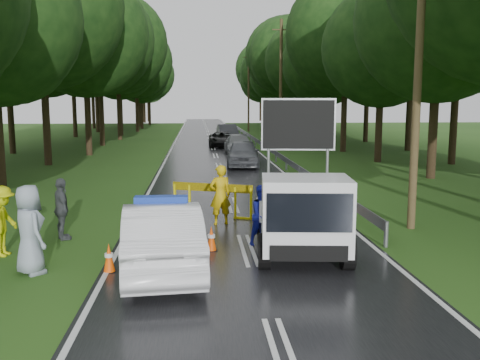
{
  "coord_description": "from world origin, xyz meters",
  "views": [
    {
      "loc": [
        -1.27,
        -13.44,
        3.86
      ],
      "look_at": [
        0.1,
        3.71,
        1.3
      ],
      "focal_mm": 40.0,
      "sensor_mm": 36.0,
      "label": 1
    }
  ],
  "objects": [
    {
      "name": "work_truck",
      "position": [
        1.34,
        -0.32,
        1.05
      ],
      "size": [
        2.63,
        5.06,
        3.88
      ],
      "rotation": [
        0.0,
        0.0,
        -0.11
      ],
      "color": "gray",
      "rests_on": "ground"
    },
    {
      "name": "ground",
      "position": [
        0.0,
        0.0,
        0.0
      ],
      "size": [
        160.0,
        160.0,
        0.0
      ],
      "primitive_type": "plane",
      "color": "#244B15",
      "rests_on": "ground"
    },
    {
      "name": "guardrail",
      "position": [
        3.7,
        29.67,
        0.55
      ],
      "size": [
        0.12,
        60.06,
        0.7
      ],
      "color": "gray",
      "rests_on": "ground"
    },
    {
      "name": "officer",
      "position": [
        -0.58,
        2.95,
        0.95
      ],
      "size": [
        0.78,
        0.6,
        1.89
      ],
      "primitive_type": "imported",
      "rotation": [
        0.0,
        0.0,
        3.38
      ],
      "color": "gold",
      "rests_on": "ground"
    },
    {
      "name": "cone_near_left",
      "position": [
        -3.29,
        -1.56,
        0.33
      ],
      "size": [
        0.32,
        0.32,
        0.68
      ],
      "color": "black",
      "rests_on": "ground"
    },
    {
      "name": "bystander_mid",
      "position": [
        -5.06,
        1.5,
        0.87
      ],
      "size": [
        0.83,
        1.1,
        1.74
      ],
      "primitive_type": "imported",
      "rotation": [
        0.0,
        0.0,
        2.03
      ],
      "color": "#44484C",
      "rests_on": "ground"
    },
    {
      "name": "queue_car_first",
      "position": [
        1.41,
        17.86,
        0.79
      ],
      "size": [
        2.24,
        4.78,
        1.58
      ],
      "primitive_type": "imported",
      "rotation": [
        0.0,
        0.0,
        -0.08
      ],
      "color": "#44474C",
      "rests_on": "ground"
    },
    {
      "name": "bystander_left",
      "position": [
        -6.14,
        0.0,
        0.89
      ],
      "size": [
        0.83,
        1.24,
        1.78
      ],
      "primitive_type": "imported",
      "rotation": [
        0.0,
        0.0,
        1.41
      ],
      "color": "#C9D30B",
      "rests_on": "ground"
    },
    {
      "name": "cone_left_mid",
      "position": [
        -2.66,
        3.0,
        0.37
      ],
      "size": [
        0.36,
        0.36,
        0.76
      ],
      "color": "black",
      "rests_on": "ground"
    },
    {
      "name": "civilian",
      "position": [
        0.47,
        0.5,
        0.82
      ],
      "size": [
        0.99,
        0.91,
        1.63
      ],
      "primitive_type": "imported",
      "rotation": [
        0.0,
        0.0,
        0.48
      ],
      "color": "#1C23B8",
      "rests_on": "ground"
    },
    {
      "name": "cone_right",
      "position": [
        2.4,
        4.5,
        0.35
      ],
      "size": [
        0.34,
        0.34,
        0.73
      ],
      "color": "black",
      "rests_on": "ground"
    },
    {
      "name": "utility_pole_mid",
      "position": [
        5.2,
        28.0,
        5.06
      ],
      "size": [
        1.4,
        0.24,
        10.0
      ],
      "color": "#4D3C24",
      "rests_on": "ground"
    },
    {
      "name": "road",
      "position": [
        0.0,
        30.0,
        0.01
      ],
      "size": [
        7.0,
        140.0,
        0.02
      ],
      "primitive_type": "cube",
      "color": "black",
      "rests_on": "ground"
    },
    {
      "name": "bystander_right",
      "position": [
        -5.03,
        -1.5,
        1.01
      ],
      "size": [
        1.12,
        1.17,
        2.02
      ],
      "primitive_type": "imported",
      "rotation": [
        0.0,
        0.0,
        2.25
      ],
      "color": "#8A97A6",
      "rests_on": "ground"
    },
    {
      "name": "utility_pole_near",
      "position": [
        5.2,
        2.0,
        5.06
      ],
      "size": [
        1.4,
        0.24,
        10.0
      ],
      "color": "#4D3C24",
      "rests_on": "ground"
    },
    {
      "name": "cone_center",
      "position": [
        -0.94,
        0.0,
        0.32
      ],
      "size": [
        0.32,
        0.32,
        0.67
      ],
      "color": "black",
      "rests_on": "ground"
    },
    {
      "name": "queue_car_fourth",
      "position": [
        1.6,
        37.48,
        0.81
      ],
      "size": [
        1.99,
        5.0,
        1.62
      ],
      "primitive_type": "imported",
      "rotation": [
        0.0,
        0.0,
        0.06
      ],
      "color": "#3E4046",
      "rests_on": "ground"
    },
    {
      "name": "utility_pole_far",
      "position": [
        5.2,
        54.0,
        5.06
      ],
      "size": [
        1.4,
        0.24,
        10.0
      ],
      "color": "#4D3C24",
      "rests_on": "ground"
    },
    {
      "name": "cone_far",
      "position": [
        0.86,
        4.61,
        0.38
      ],
      "size": [
        0.37,
        0.37,
        0.79
      ],
      "color": "black",
      "rests_on": "ground"
    },
    {
      "name": "barrier",
      "position": [
        -0.8,
        4.0,
        0.87
      ],
      "size": [
        2.61,
        1.07,
        1.15
      ],
      "rotation": [
        0.0,
        0.0,
        -0.37
      ],
      "color": "yellow",
      "rests_on": "ground"
    },
    {
      "name": "police_sedan",
      "position": [
        -2.09,
        -1.55,
        0.79
      ],
      "size": [
        2.1,
        4.93,
        1.74
      ],
      "rotation": [
        0.0,
        0.0,
        3.23
      ],
      "color": "white",
      "rests_on": "ground"
    },
    {
      "name": "queue_car_third",
      "position": [
        0.8,
        31.48,
        0.63
      ],
      "size": [
        2.2,
        4.61,
        1.27
      ],
      "primitive_type": "imported",
      "rotation": [
        0.0,
        0.0,
        0.02
      ],
      "color": "black",
      "rests_on": "ground"
    },
    {
      "name": "queue_car_second",
      "position": [
        1.74,
        25.48,
        0.69
      ],
      "size": [
        2.03,
        4.78,
        1.37
      ],
      "primitive_type": "imported",
      "rotation": [
        0.0,
        0.0,
        0.02
      ],
      "color": "gray",
      "rests_on": "ground"
    }
  ]
}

